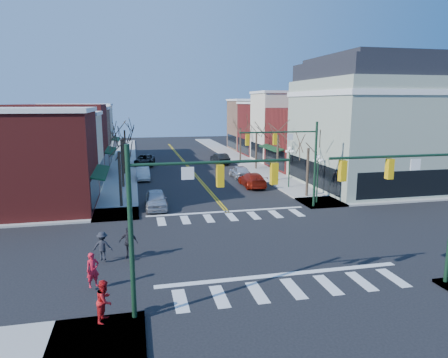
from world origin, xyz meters
TOP-DOWN VIEW (x-y plane):
  - ground at (0.00, 0.00)m, footprint 160.00×160.00m
  - sidewalk_left at (-8.75, 20.00)m, footprint 3.50×70.00m
  - sidewalk_right at (8.75, 20.00)m, footprint 3.50×70.00m
  - bldg_left_brick_a at (-15.50, 11.75)m, footprint 10.00×8.50m
  - bldg_left_stucco_a at (-15.50, 19.50)m, footprint 10.00×7.00m
  - bldg_left_brick_b at (-15.50, 27.50)m, footprint 10.00×9.00m
  - bldg_left_tan at (-15.50, 35.75)m, footprint 10.00×7.50m
  - bldg_left_stucco_b at (-15.50, 43.50)m, footprint 10.00×8.00m
  - bldg_right_brick_a at (15.50, 25.75)m, footprint 10.00×8.50m
  - bldg_right_stucco at (15.50, 33.50)m, footprint 10.00×7.00m
  - bldg_right_brick_b at (15.50, 41.00)m, footprint 10.00×8.00m
  - bldg_right_tan at (15.50, 49.00)m, footprint 10.00×8.00m
  - victorian_corner at (16.50, 14.50)m, footprint 12.25×14.25m
  - traffic_mast_near_left at (-5.55, -7.40)m, footprint 6.60×0.28m
  - traffic_mast_near_right at (5.55, -7.40)m, footprint 6.60×0.28m
  - traffic_mast_far_right at (5.55, 7.40)m, footprint 6.60×0.28m
  - lamppost_corner at (8.20, 8.50)m, footprint 0.36×0.36m
  - lamppost_midblock at (8.20, 15.00)m, footprint 0.36×0.36m
  - tree_left_a at (-8.40, 11.00)m, footprint 0.24×0.24m
  - tree_left_b at (-8.40, 19.00)m, footprint 0.24×0.24m
  - tree_left_c at (-8.40, 27.00)m, footprint 0.24×0.24m
  - tree_left_d at (-8.40, 35.00)m, footprint 0.24×0.24m
  - tree_right_a at (8.40, 11.00)m, footprint 0.24×0.24m
  - tree_right_b at (8.40, 19.00)m, footprint 0.24×0.24m
  - tree_right_c at (8.40, 27.00)m, footprint 0.24×0.24m
  - tree_right_d at (8.40, 35.00)m, footprint 0.24×0.24m
  - car_left_near at (-5.56, 10.10)m, footprint 1.85×4.50m
  - car_left_mid at (-6.31, 23.20)m, footprint 1.53×4.26m
  - car_left_far at (-5.81, 33.67)m, footprint 3.19×5.77m
  - car_right_near at (4.80, 16.70)m, footprint 2.15×5.15m
  - car_right_mid at (4.80, 21.78)m, footprint 1.85×4.43m
  - car_right_far at (4.80, 32.81)m, footprint 2.11×4.85m
  - pedestrian_red_a at (-9.28, -4.19)m, footprint 0.73×0.63m
  - pedestrian_red_b at (-8.53, -7.42)m, footprint 0.88×0.99m
  - pedestrian_dark_a at (-7.67, -0.85)m, footprint 1.14×0.77m
  - pedestrian_dark_b at (-9.07, -0.92)m, footprint 1.13×0.76m

SIDE VIEW (x-z plane):
  - ground at x=0.00m, z-range 0.00..0.00m
  - sidewalk_left at x=-8.75m, z-range 0.00..0.15m
  - sidewalk_right at x=8.75m, z-range 0.00..0.15m
  - car_left_mid at x=-6.31m, z-range 0.00..1.40m
  - car_right_near at x=4.80m, z-range 0.00..1.49m
  - car_right_mid at x=4.80m, z-range 0.00..1.50m
  - car_left_near at x=-5.56m, z-range 0.00..1.53m
  - car_left_far at x=-5.81m, z-range 0.00..1.53m
  - car_right_far at x=4.80m, z-range 0.00..1.55m
  - pedestrian_dark_b at x=-9.07m, z-range 0.15..1.77m
  - pedestrian_red_a at x=-9.28m, z-range 0.15..1.83m
  - pedestrian_red_b at x=-8.53m, z-range 0.15..1.86m
  - pedestrian_dark_a at x=-7.67m, z-range 0.15..1.96m
  - tree_left_c at x=-8.40m, z-range 0.00..4.55m
  - tree_right_a at x=8.40m, z-range 0.00..4.62m
  - tree_left_a at x=-8.40m, z-range 0.00..4.76m
  - tree_right_c at x=8.40m, z-range 0.00..4.83m
  - tree_left_d at x=-8.40m, z-range 0.00..4.90m
  - tree_right_d at x=8.40m, z-range 0.00..4.97m
  - tree_left_b at x=-8.40m, z-range 0.00..5.04m
  - tree_right_b at x=8.40m, z-range 0.00..5.18m
  - lamppost_corner at x=8.20m, z-range 0.80..5.13m
  - lamppost_midblock at x=8.20m, z-range 0.80..5.13m
  - bldg_left_stucco_a at x=-15.50m, z-range 0.00..7.50m
  - bldg_left_tan at x=-15.50m, z-range 0.00..7.80m
  - bldg_left_brick_a at x=-15.50m, z-range 0.00..8.00m
  - bldg_right_brick_a at x=15.50m, z-range 0.00..8.00m
  - bldg_left_stucco_b at x=-15.50m, z-range 0.00..8.20m
  - bldg_left_brick_b at x=-15.50m, z-range 0.00..8.50m
  - bldg_right_brick_b at x=15.50m, z-range 0.00..8.50m
  - bldg_right_tan at x=15.50m, z-range 0.00..9.00m
  - traffic_mast_near_left at x=-5.55m, z-range 1.11..8.31m
  - traffic_mast_near_right at x=5.55m, z-range 1.11..8.31m
  - traffic_mast_far_right at x=5.55m, z-range 1.11..8.31m
  - bldg_right_stucco at x=15.50m, z-range 0.00..10.00m
  - victorian_corner at x=16.50m, z-range 0.01..13.31m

